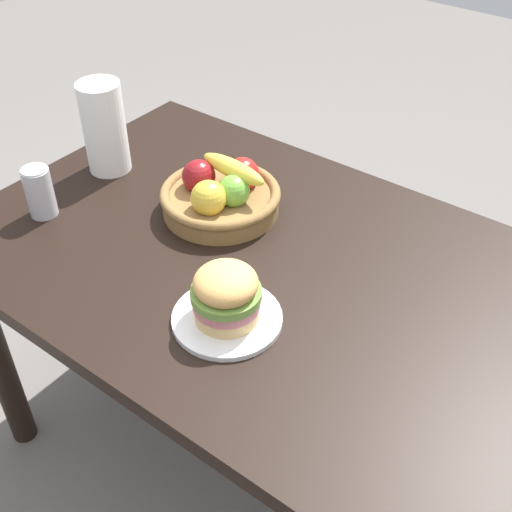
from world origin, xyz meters
TOP-DOWN VIEW (x-y plane):
  - ground_plane at (0.00, 0.00)m, footprint 8.00×8.00m
  - dining_table at (0.00, 0.00)m, footprint 1.40×0.90m
  - plate at (0.05, -0.20)m, footprint 0.22×0.22m
  - sandwich at (0.05, -0.20)m, footprint 0.14×0.14m
  - soda_can at (-0.53, -0.18)m, footprint 0.07×0.07m
  - fruit_basket at (-0.19, 0.09)m, footprint 0.29×0.29m
  - paper_towel_roll at (-0.55, 0.06)m, footprint 0.11×0.11m

SIDE VIEW (x-z plane):
  - ground_plane at x=0.00m, z-range 0.00..0.00m
  - dining_table at x=0.00m, z-range 0.27..1.02m
  - plate at x=0.05m, z-range 0.75..0.76m
  - fruit_basket at x=-0.19m, z-range 0.73..0.87m
  - soda_can at x=-0.53m, z-range 0.75..0.88m
  - sandwich at x=0.05m, z-range 0.76..0.88m
  - paper_towel_roll at x=-0.55m, z-range 0.75..0.99m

